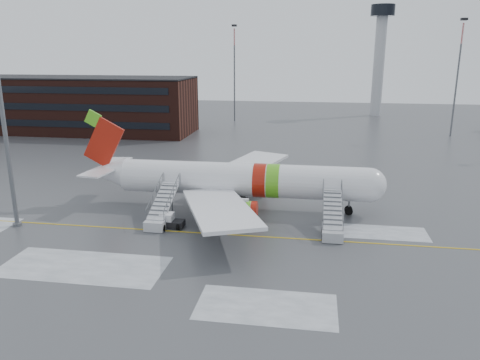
% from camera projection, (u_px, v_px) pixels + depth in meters
% --- Properties ---
extents(ground, '(260.00, 260.00, 0.00)m').
position_uv_depth(ground, '(184.00, 228.00, 48.20)').
color(ground, '#494C4F').
rests_on(ground, ground).
extents(airliner, '(35.03, 32.97, 11.18)m').
position_uv_depth(airliner, '(235.00, 180.00, 53.46)').
color(airliner, white).
rests_on(airliner, ground).
extents(airstair_fwd, '(2.05, 7.70, 3.48)m').
position_uv_depth(airstair_fwd, '(332.00, 225.00, 46.21)').
color(airstair_fwd, '#A9ABB0').
rests_on(airstair_fwd, ground).
extents(airstair_aft, '(2.05, 7.70, 3.48)m').
position_uv_depth(airstair_aft, '(160.00, 215.00, 48.89)').
color(airstair_aft, silver).
rests_on(airstair_aft, ground).
extents(pushback_tug, '(2.63, 2.00, 1.49)m').
position_uv_depth(pushback_tug, '(170.00, 221.00, 48.40)').
color(pushback_tug, black).
rests_on(pushback_tug, ground).
extents(light_mast_near, '(1.20, 1.20, 21.81)m').
position_uv_depth(light_mast_near, '(3.00, 117.00, 45.92)').
color(light_mast_near, '#595B60').
rests_on(light_mast_near, ground).
extents(terminal_building, '(62.00, 16.11, 12.30)m').
position_uv_depth(terminal_building, '(56.00, 104.00, 105.75)').
color(terminal_building, '#3F1E16').
rests_on(terminal_building, ground).
extents(control_tower, '(6.40, 6.40, 30.00)m').
position_uv_depth(control_tower, '(380.00, 48.00, 129.18)').
color(control_tower, '#B2B5BA').
rests_on(control_tower, ground).
extents(light_mast_far_ne, '(1.20, 1.20, 24.25)m').
position_uv_depth(light_mast_far_ne, '(458.00, 71.00, 97.23)').
color(light_mast_far_ne, '#595B60').
rests_on(light_mast_far_ne, ground).
extents(light_mast_far_n, '(1.20, 1.20, 24.25)m').
position_uv_depth(light_mast_far_n, '(234.00, 67.00, 120.05)').
color(light_mast_far_n, '#595B60').
rests_on(light_mast_far_n, ground).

